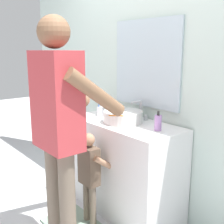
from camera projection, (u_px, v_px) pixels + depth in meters
The scene contains 9 objects.
ground_plane at pixel (100, 219), 2.69m from camera, with size 14.00×14.00×0.00m, color silver.
back_wall at pixel (149, 70), 2.78m from camera, with size 4.40×0.10×2.70m.
vanity_cabinet at pixel (124, 166), 2.78m from camera, with size 1.14×0.54×0.88m, color white.
sink_basin at pixel (123, 116), 2.66m from camera, with size 0.36×0.36×0.11m.
faucet at pixel (140, 111), 2.79m from camera, with size 0.18×0.14×0.18m.
toothbrush_cup at pixel (100, 111), 2.91m from camera, with size 0.07×0.07×0.21m.
soap_bottle at pixel (158, 123), 2.40m from camera, with size 0.06×0.06×0.17m.
child_toddler at pixel (90, 171), 2.52m from camera, with size 0.26×0.26×0.85m.
adult_parent at pixel (59, 115), 2.13m from camera, with size 0.55×0.58×1.79m.
Camera 1 is at (1.94, -1.44, 1.56)m, focal length 46.12 mm.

